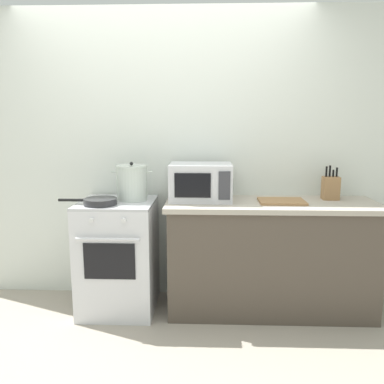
# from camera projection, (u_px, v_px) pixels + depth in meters

# --- Properties ---
(ground_plane) EXTENTS (10.00, 10.00, 0.00)m
(ground_plane) POSITION_uv_depth(u_px,v_px,m) (152.00, 348.00, 2.77)
(ground_plane) COLOR #9E9384
(back_wall) EXTENTS (4.40, 0.10, 2.50)m
(back_wall) POSITION_uv_depth(u_px,v_px,m) (198.00, 157.00, 3.49)
(back_wall) COLOR silver
(back_wall) RESTS_ON ground_plane
(lower_cabinet_right) EXTENTS (1.64, 0.56, 0.88)m
(lower_cabinet_right) POSITION_uv_depth(u_px,v_px,m) (270.00, 259.00, 3.27)
(lower_cabinet_right) COLOR #4C4238
(lower_cabinet_right) RESTS_ON ground_plane
(countertop_right) EXTENTS (1.70, 0.60, 0.04)m
(countertop_right) POSITION_uv_depth(u_px,v_px,m) (272.00, 204.00, 3.18)
(countertop_right) COLOR #ADA393
(countertop_right) RESTS_ON lower_cabinet_right
(stove) EXTENTS (0.60, 0.64, 0.92)m
(stove) POSITION_uv_depth(u_px,v_px,m) (119.00, 256.00, 3.29)
(stove) COLOR silver
(stove) RESTS_ON ground_plane
(stock_pot) EXTENTS (0.34, 0.25, 0.31)m
(stock_pot) POSITION_uv_depth(u_px,v_px,m) (132.00, 183.00, 3.24)
(stock_pot) COLOR silver
(stock_pot) RESTS_ON stove
(frying_pan) EXTENTS (0.46, 0.26, 0.05)m
(frying_pan) POSITION_uv_depth(u_px,v_px,m) (99.00, 202.00, 3.07)
(frying_pan) COLOR #28282B
(frying_pan) RESTS_ON stove
(microwave) EXTENTS (0.50, 0.37, 0.30)m
(microwave) POSITION_uv_depth(u_px,v_px,m) (201.00, 182.00, 3.23)
(microwave) COLOR silver
(microwave) RESTS_ON countertop_right
(cutting_board) EXTENTS (0.36, 0.26, 0.02)m
(cutting_board) POSITION_uv_depth(u_px,v_px,m) (282.00, 201.00, 3.16)
(cutting_board) COLOR #997047
(cutting_board) RESTS_ON countertop_right
(knife_block) EXTENTS (0.13, 0.10, 0.28)m
(knife_block) POSITION_uv_depth(u_px,v_px,m) (331.00, 188.00, 3.26)
(knife_block) COLOR #997047
(knife_block) RESTS_ON countertop_right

